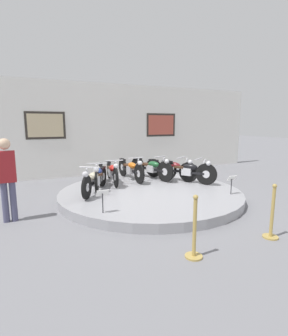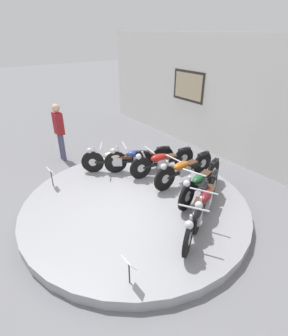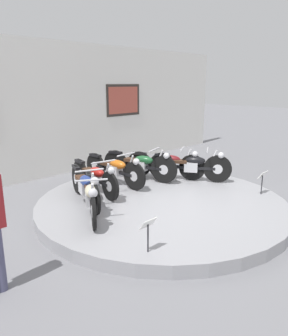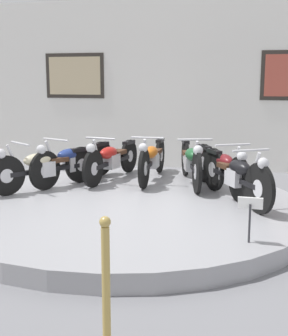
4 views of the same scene
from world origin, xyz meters
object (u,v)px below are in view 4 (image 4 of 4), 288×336
Objects in this scene: motorcycle_red at (111,158)px; stanchion_post_right_of_entry at (106,309)px; motorcycle_green at (191,160)px; motorcycle_orange at (152,158)px; motorcycle_blue at (73,161)px; info_placard_front_centre at (250,209)px; motorcycle_maroon at (222,167)px; motorcycle_cream at (43,166)px; motorcycle_black at (236,174)px.

stanchion_post_right_of_entry is at bearing -71.55° from motorcycle_red.
motorcycle_orange is at bearing 168.68° from motorcycle_green.
motorcycle_blue is at bearing 116.15° from stanchion_post_right_of_entry.
motorcycle_orange is at bearing 122.27° from info_placard_front_centre.
motorcycle_orange is 1.34m from motorcycle_maroon.
motorcycle_green is (1.39, 0.01, 0.02)m from motorcycle_red.
motorcycle_red is 0.97× the size of motorcycle_orange.
motorcycle_blue is 3.64× the size of info_placard_front_centre.
motorcycle_green is at bearing 23.52° from motorcycle_cream.
motorcycle_green reaches higher than motorcycle_cream.
motorcycle_cream is 0.61m from motorcycle_blue.
motorcycle_black is at bearing 98.92° from info_placard_front_centre.
motorcycle_maroon is (1.23, -0.53, 0.00)m from motorcycle_orange.
motorcycle_orange is 3.89× the size of info_placard_front_centre.
motorcycle_cream is 0.84× the size of motorcycle_orange.
motorcycle_black is 1.71m from info_placard_front_centre.
motorcycle_green reaches higher than motorcycle_red.
motorcycle_green is 2.84m from info_placard_front_centre.
motorcycle_black reaches higher than motorcycle_red.
motorcycle_cream is at bearing -168.41° from motorcycle_maroon.
motorcycle_maroon is at bearing 114.73° from motorcycle_black.
motorcycle_black is (0.79, -0.95, -0.00)m from motorcycle_green.
motorcycle_cream is 3.66m from info_placard_front_centre.
motorcycle_black is (2.98, 0.00, 0.02)m from motorcycle_cream.
motorcycle_maroon is at bearing 11.59° from motorcycle_cream.
motorcycle_orange is at bearing 36.16° from motorcycle_cream.
motorcycle_blue is (0.26, 0.56, 0.00)m from motorcycle_cream.
motorcycle_blue is 4.74m from stanchion_post_right_of_entry.
motorcycle_orange is (0.69, 0.14, 0.01)m from motorcycle_red.
motorcycle_maroon is at bearing -36.21° from motorcycle_green.
motorcycle_red is at bearing -179.78° from motorcycle_green.
motorcycle_blue is at bearing -156.43° from motorcycle_orange.
motorcycle_maroon is 4.28m from stanchion_post_right_of_entry.
info_placard_front_centre is 0.50× the size of stanchion_post_right_of_entry.
stanchion_post_right_of_entry reaches higher than motorcycle_cream.
motorcycle_orange reaches higher than motorcycle_blue.
motorcycle_green is at bearing 0.22° from motorcycle_red.
info_placard_front_centre is (0.52, -2.25, -0.02)m from motorcycle_maroon.
stanchion_post_right_of_entry is (2.09, -4.25, -0.25)m from motorcycle_blue.
motorcycle_blue is at bearing -168.33° from motorcycle_green.
motorcycle_red is (0.80, 0.95, 0.00)m from motorcycle_cream.
motorcycle_cream is at bearing -143.84° from motorcycle_orange.
motorcycle_maroon is (0.54, -0.39, -0.01)m from motorcycle_green.
stanchion_post_right_of_entry is at bearing -79.86° from motorcycle_orange.
motorcycle_red is 1.00× the size of motorcycle_green.
motorcycle_blue is at bearing 143.10° from info_placard_front_centre.
motorcycle_green is at bearing -11.32° from motorcycle_orange.
motorcycle_red is 3.79× the size of info_placard_front_centre.
motorcycle_green is at bearing 129.88° from motorcycle_black.
motorcycle_cream is 2.98m from motorcycle_black.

